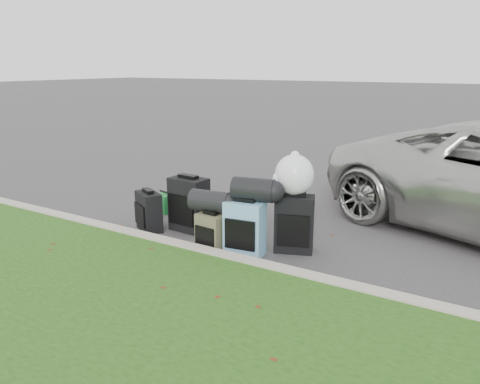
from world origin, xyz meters
The scene contains 12 objects.
ground centered at (0.00, 0.00, 0.00)m, with size 120.00×120.00×0.00m, color #383535.
curb centered at (0.00, -1.00, 0.07)m, with size 120.00×0.18×0.15m, color #9E937F.
suitcase_small_black centered at (-1.18, -0.53, 0.28)m, with size 0.45×0.25×0.56m, color black.
suitcase_large_black_left centered at (-0.69, -0.23, 0.38)m, with size 0.53×0.32×0.77m, color black.
suitcase_olive centered at (0.02, -0.72, 0.25)m, with size 0.36×0.22×0.49m, color #413E2A.
suitcase_teal centered at (0.44, -0.58, 0.34)m, with size 0.48×0.29×0.69m, color teal.
suitcase_large_black_right centered at (0.92, -0.16, 0.36)m, with size 0.48×0.29×0.72m, color black.
tote_green centered at (-1.53, 0.24, 0.15)m, with size 0.26×0.21×0.30m, color #19742E.
tote_navy centered at (-0.29, 0.13, 0.14)m, with size 0.26×0.21×0.28m, color navy.
duffel_left centered at (-0.05, -0.62, 0.63)m, with size 0.28×0.28×0.51m, color black.
duffel_right centered at (0.51, -0.49, 0.83)m, with size 0.29×0.29×0.52m, color black.
trash_bag centered at (0.87, -0.09, 0.97)m, with size 0.50×0.50×0.50m, color white.
Camera 1 is at (3.22, -5.30, 2.30)m, focal length 35.00 mm.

